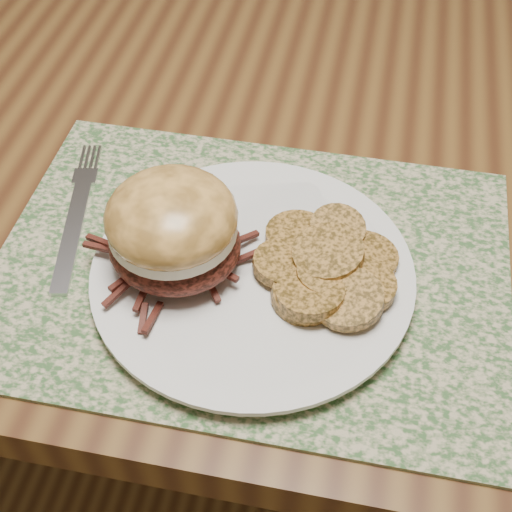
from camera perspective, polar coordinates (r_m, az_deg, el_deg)
The scene contains 7 objects.
ground at distance 1.40m, azimuth -0.73°, elevation -12.81°, with size 3.50×3.50×0.00m, color #51341B.
dining_table at distance 0.88m, azimuth -1.15°, elevation 8.75°, with size 1.50×0.90×0.75m.
placemat at distance 0.63m, azimuth -0.42°, elevation -0.85°, with size 0.45×0.33×0.00m, color #365A2E.
dinner_plate at distance 0.61m, azimuth -0.27°, elevation -1.49°, with size 0.26×0.26×0.02m, color white.
pork_sandwich at distance 0.58m, azimuth -6.68°, elevation 2.17°, with size 0.13×0.13×0.09m.
roasted_potatoes at distance 0.60m, azimuth 5.68°, elevation -0.99°, with size 0.14×0.15×0.03m.
fork at distance 0.69m, azimuth -14.12°, elevation 3.40°, with size 0.06×0.20×0.00m.
Camera 1 is at (0.15, -0.66, 1.23)m, focal length 50.00 mm.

